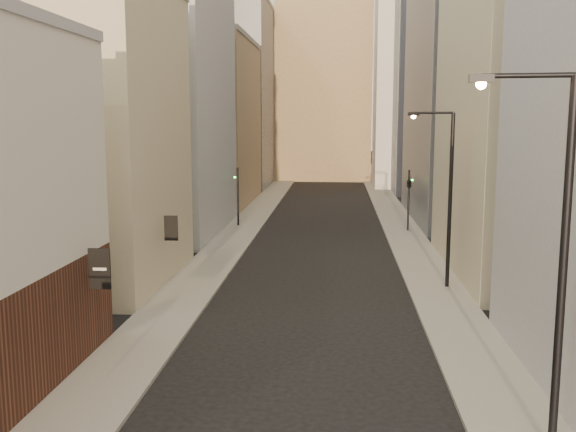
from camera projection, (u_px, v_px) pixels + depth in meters
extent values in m
cube|color=gray|center=(260.00, 209.00, 63.99)|extent=(3.00, 140.00, 0.15)
cube|color=gray|center=(391.00, 211.00, 63.00)|extent=(3.00, 140.00, 0.15)
cube|color=black|center=(100.00, 269.00, 23.10)|extent=(0.80, 0.08, 1.50)
cube|color=black|center=(171.00, 228.00, 32.99)|extent=(0.70, 0.08, 1.30)
cube|color=#C0B490|center=(93.00, 137.00, 34.64)|extent=(8.00, 12.00, 16.00)
cube|color=#9E9EA4|center=(169.00, 106.00, 50.12)|extent=(8.00, 16.00, 20.00)
cube|color=#8F7451|center=(213.00, 124.00, 68.09)|extent=(8.00, 18.00, 17.00)
cube|color=gray|center=(241.00, 97.00, 87.29)|extent=(8.00, 20.00, 24.00)
cube|color=#C0B490|center=(528.00, 101.00, 36.46)|extent=(8.00, 16.00, 20.00)
cube|color=gray|center=(463.00, 73.00, 55.73)|extent=(8.00, 20.00, 26.00)
cube|color=#8F7451|center=(324.00, 86.00, 97.99)|extent=(14.00, 14.00, 28.00)
cube|color=silver|center=(407.00, 57.00, 82.90)|extent=(8.00, 8.00, 34.00)
cylinder|color=black|center=(563.00, 274.00, 16.43)|extent=(0.22, 0.22, 10.01)
cylinder|color=black|center=(528.00, 75.00, 15.90)|extent=(2.22, 0.38, 0.13)
cube|color=black|center=(481.00, 78.00, 16.12)|extent=(0.64, 0.31, 0.20)
sphere|color=#FF8F3F|center=(481.00, 84.00, 16.14)|extent=(0.27, 0.27, 0.27)
cylinder|color=black|center=(450.00, 203.00, 33.45)|extent=(0.21, 0.21, 9.28)
cylinder|color=black|center=(433.00, 113.00, 33.19)|extent=(1.97, 0.85, 0.12)
cube|color=black|center=(414.00, 114.00, 33.64)|extent=(0.61, 0.41, 0.19)
sphere|color=#FF8F3F|center=(414.00, 116.00, 33.66)|extent=(0.25, 0.25, 0.25)
cylinder|color=black|center=(238.00, 197.00, 53.60)|extent=(0.16, 0.16, 5.00)
imported|color=black|center=(238.00, 177.00, 53.35)|extent=(0.44, 0.44, 1.07)
sphere|color=#19E533|center=(235.00, 177.00, 53.36)|extent=(0.16, 0.16, 0.16)
cylinder|color=black|center=(409.00, 201.00, 51.07)|extent=(0.16, 0.16, 5.00)
imported|color=black|center=(409.00, 180.00, 50.82)|extent=(0.60, 0.60, 1.35)
sphere|color=#19E533|center=(412.00, 180.00, 50.80)|extent=(0.16, 0.16, 0.16)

